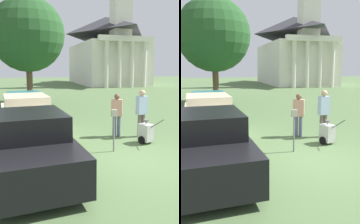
# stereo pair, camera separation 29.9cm
# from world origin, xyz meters

# --- Properties ---
(ground_plane) EXTENTS (120.00, 120.00, 0.00)m
(ground_plane) POSITION_xyz_m (0.00, 0.00, 0.00)
(ground_plane) COLOR #4C663D
(parked_car_black) EXTENTS (2.30, 4.75, 1.58)m
(parked_car_black) POSITION_xyz_m (-2.85, 0.06, 0.73)
(parked_car_black) COLOR black
(parked_car_black) RESTS_ON ground_plane
(parked_car_cream) EXTENTS (2.19, 4.84, 1.62)m
(parked_car_cream) POSITION_xyz_m (-2.85, 3.52, 0.75)
(parked_car_cream) COLOR beige
(parked_car_cream) RESTS_ON ground_plane
(parked_car_teal) EXTENTS (2.29, 5.11, 1.40)m
(parked_car_teal) POSITION_xyz_m (-2.85, 7.03, 0.66)
(parked_car_teal) COLOR #23666B
(parked_car_teal) RESTS_ON ground_plane
(parking_meter) EXTENTS (0.18, 0.09, 1.36)m
(parking_meter) POSITION_xyz_m (-0.22, 0.93, 0.95)
(parking_meter) COLOR slate
(parking_meter) RESTS_ON ground_plane
(person_worker) EXTENTS (0.47, 0.39, 1.67)m
(person_worker) POSITION_xyz_m (0.53, 2.61, 0.95)
(person_worker) COLOR #515670
(person_worker) RESTS_ON ground_plane
(person_supervisor) EXTENTS (0.46, 0.30, 1.81)m
(person_supervisor) POSITION_xyz_m (1.43, 2.31, 1.04)
(person_supervisor) COLOR #665B4C
(person_supervisor) RESTS_ON ground_plane
(equipment_cart) EXTENTS (0.54, 0.99, 1.00)m
(equipment_cart) POSITION_xyz_m (1.19, 1.47, 0.39)
(equipment_cart) COLOR #B2B2AD
(equipment_cart) RESTS_ON ground_plane
(church) EXTENTS (9.13, 16.66, 23.27)m
(church) POSITION_xyz_m (10.47, 32.47, 5.75)
(church) COLOR silver
(church) RESTS_ON ground_plane
(shade_tree) EXTENTS (5.23, 5.23, 7.54)m
(shade_tree) POSITION_xyz_m (-2.34, 12.56, 4.91)
(shade_tree) COLOR brown
(shade_tree) RESTS_ON ground_plane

